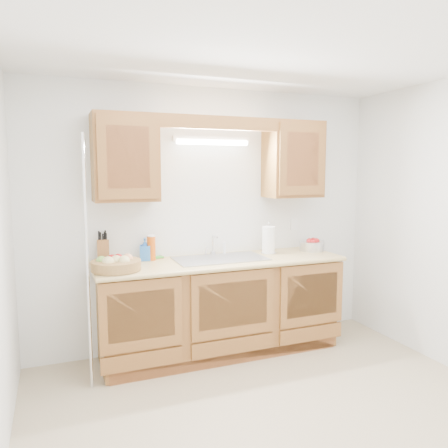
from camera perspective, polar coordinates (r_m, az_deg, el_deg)
name	(u,v)px	position (r m, az deg, el deg)	size (l,w,h in m)	color
room	(285,241)	(2.93, 8.01, -2.25)	(3.52, 3.50, 2.50)	tan
base_cabinets	(221,307)	(4.18, -0.45, -10.81)	(2.20, 0.60, 0.86)	brown
countertop	(221,262)	(4.05, -0.38, -4.93)	(2.30, 0.63, 0.04)	tan
upper_cabinet_left	(125,158)	(3.89, -12.81, 8.42)	(0.55, 0.33, 0.75)	brown
upper_cabinet_right	(293,160)	(4.46, 9.00, 8.30)	(0.55, 0.33, 0.75)	brown
valance	(221,123)	(3.99, -0.42, 13.09)	(2.20, 0.05, 0.12)	brown
fluorescent_fixture	(212,141)	(4.19, -1.56, 10.83)	(0.76, 0.08, 0.08)	white
sink	(220,267)	(4.08, -0.49, -5.58)	(0.84, 0.46, 0.36)	#9E9EA3
wire_shelf_pole	(87,264)	(3.53, -17.42, -5.05)	(0.03, 0.03, 2.00)	silver
outlet_plate	(294,224)	(4.69, 9.13, -0.03)	(0.08, 0.01, 0.12)	white
fruit_basket	(116,264)	(3.70, -13.92, -5.07)	(0.44, 0.44, 0.13)	#AF8346
knife_block	(103,251)	(4.01, -15.50, -3.45)	(0.12, 0.18, 0.30)	brown
orange_canister	(151,248)	(4.05, -9.47, -3.06)	(0.10, 0.10, 0.23)	#CF500B
soap_bottle	(145,249)	(4.05, -10.28, -3.26)	(0.09, 0.10, 0.21)	blue
sponge	(157,258)	(4.13, -8.70, -4.37)	(0.12, 0.09, 0.02)	#CC333F
paper_towel	(269,240)	(4.33, 5.84, -2.13)	(0.16, 0.16, 0.32)	silver
apple_bowl	(312,245)	(4.57, 11.43, -2.72)	(0.31, 0.31, 0.13)	silver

